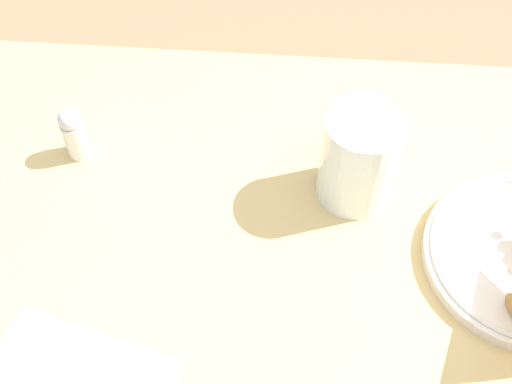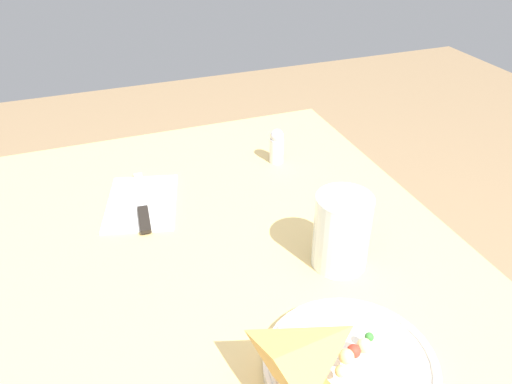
{
  "view_description": "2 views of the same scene",
  "coord_description": "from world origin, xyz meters",
  "px_view_note": "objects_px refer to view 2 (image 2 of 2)",
  "views": [
    {
      "loc": [
        0.09,
        0.26,
        1.41
      ],
      "look_at": [
        0.13,
        -0.15,
        0.83
      ],
      "focal_mm": 45.0,
      "sensor_mm": 36.0,
      "label": 1
    },
    {
      "loc": [
        -0.53,
        0.14,
        1.31
      ],
      "look_at": [
        0.16,
        -0.11,
        0.83
      ],
      "focal_mm": 35.0,
      "sensor_mm": 36.0,
      "label": 2
    }
  ],
  "objects_px": {
    "dining_table": "(224,343)",
    "plate_pizza": "(349,363)",
    "butter_knife": "(142,204)",
    "salt_shaker": "(277,146)",
    "napkin_folded": "(142,202)",
    "milk_glass": "(341,234)"
  },
  "relations": [
    {
      "from": "dining_table",
      "to": "milk_glass",
      "type": "bearing_deg",
      "value": -87.09
    },
    {
      "from": "milk_glass",
      "to": "napkin_folded",
      "type": "xyz_separation_m",
      "value": [
        0.29,
        0.27,
        -0.06
      ]
    },
    {
      "from": "dining_table",
      "to": "plate_pizza",
      "type": "height_order",
      "value": "plate_pizza"
    },
    {
      "from": "plate_pizza",
      "to": "dining_table",
      "type": "bearing_deg",
      "value": 32.2
    },
    {
      "from": "dining_table",
      "to": "napkin_folded",
      "type": "relative_size",
      "value": 5.48
    },
    {
      "from": "milk_glass",
      "to": "salt_shaker",
      "type": "height_order",
      "value": "milk_glass"
    },
    {
      "from": "plate_pizza",
      "to": "salt_shaker",
      "type": "relative_size",
      "value": 2.86
    },
    {
      "from": "plate_pizza",
      "to": "napkin_folded",
      "type": "bearing_deg",
      "value": 21.02
    },
    {
      "from": "plate_pizza",
      "to": "napkin_folded",
      "type": "distance_m",
      "value": 0.52
    },
    {
      "from": "butter_knife",
      "to": "salt_shaker",
      "type": "distance_m",
      "value": 0.32
    },
    {
      "from": "plate_pizza",
      "to": "butter_knife",
      "type": "xyz_separation_m",
      "value": [
        0.47,
        0.19,
        -0.01
      ]
    },
    {
      "from": "dining_table",
      "to": "plate_pizza",
      "type": "xyz_separation_m",
      "value": [
        -0.18,
        -0.12,
        0.12
      ]
    },
    {
      "from": "dining_table",
      "to": "butter_knife",
      "type": "height_order",
      "value": "butter_knife"
    },
    {
      "from": "butter_knife",
      "to": "plate_pizza",
      "type": "bearing_deg",
      "value": -153.23
    },
    {
      "from": "salt_shaker",
      "to": "dining_table",
      "type": "bearing_deg",
      "value": 146.45
    },
    {
      "from": "napkin_folded",
      "to": "butter_knife",
      "type": "height_order",
      "value": "butter_knife"
    },
    {
      "from": "dining_table",
      "to": "salt_shaker",
      "type": "height_order",
      "value": "salt_shaker"
    },
    {
      "from": "dining_table",
      "to": "milk_glass",
      "type": "distance_m",
      "value": 0.26
    },
    {
      "from": "plate_pizza",
      "to": "butter_knife",
      "type": "relative_size",
      "value": 1.05
    },
    {
      "from": "butter_knife",
      "to": "napkin_folded",
      "type": "bearing_deg",
      "value": -0.0
    },
    {
      "from": "milk_glass",
      "to": "butter_knife",
      "type": "relative_size",
      "value": 0.59
    },
    {
      "from": "butter_knife",
      "to": "salt_shaker",
      "type": "relative_size",
      "value": 2.74
    }
  ]
}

